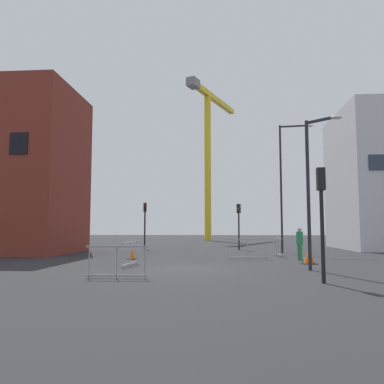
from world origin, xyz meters
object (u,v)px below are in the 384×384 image
Objects in this scene: construction_crane at (208,140)px; traffic_light_island at (321,204)px; streetlamp_short at (312,179)px; traffic_cone_on_verge at (309,257)px; traffic_cone_orange at (132,255)px; traffic_light_median at (145,218)px; pedestrian_walking at (300,241)px; streetlamp_tall at (285,177)px; traffic_light_near at (239,219)px.

traffic_light_island is (5.02, -41.30, -11.35)m from construction_crane.
traffic_cone_on_verge is (0.43, 3.06, -3.28)m from streetlamp_short.
streetlamp_short is at bearing 81.34° from traffic_light_island.
construction_crane is at bearing 84.88° from traffic_cone_orange.
pedestrian_walking is at bearing -44.36° from traffic_light_median.
traffic_cone_on_verge is at bearing -88.08° from pedestrian_walking.
construction_crane is 2.38× the size of streetlamp_tall.
construction_crane is 5.69× the size of traffic_light_median.
construction_crane is at bearing 99.81° from traffic_cone_on_verge.
construction_crane is 40.48× the size of traffic_cone_orange.
construction_crane is at bearing 96.93° from traffic_light_island.
traffic_light_island reaches higher than pedestrian_walking.
traffic_light_island is 6.85× the size of traffic_cone_orange.
traffic_light_median reaches higher than traffic_cone_orange.
traffic_light_near is (3.17, -23.06, -11.35)m from construction_crane.
streetlamp_tall reaches higher than pedestrian_walking.
traffic_light_median is 5.27× the size of traffic_cone_on_verge.
streetlamp_short is 1.65× the size of traffic_light_median.
traffic_cone_orange is at bearing -95.12° from construction_crane.
pedestrian_walking is (0.91, 8.53, -1.40)m from traffic_light_island.
traffic_light_median is at bearing 130.84° from traffic_cone_on_verge.
construction_crane is 39.45m from streetlamp_short.
traffic_light_near is 10.19m from pedestrian_walking.
streetlamp_short is at bearing -80.72° from traffic_light_near.
traffic_light_median is at bearing 123.32° from streetlamp_short.
construction_crane is 25.84m from traffic_light_median.
pedestrian_walking reaches higher than traffic_cone_on_verge.
pedestrian_walking is at bearing 83.92° from traffic_light_island.
streetlamp_tall is 7.49m from pedestrian_walking.
construction_crane reaches higher than traffic_cone_orange.
construction_crane is 25.90m from traffic_light_near.
pedestrian_walking reaches higher than traffic_cone_orange.
traffic_cone_orange is at bearing -122.64° from traffic_light_near.
construction_crane is at bearing 97.83° from traffic_light_near.
traffic_light_median is 15.71m from traffic_cone_on_verge.
pedestrian_walking is 2.45× the size of traffic_cone_on_verge.
traffic_light_island is (-0.55, -3.59, -1.21)m from streetlamp_short.
construction_crane is at bearing 100.25° from pedestrian_walking.
traffic_light_island is 8.69m from pedestrian_walking.
traffic_light_median is at bearing 135.64° from pedestrian_walking.
traffic_cone_on_verge is at bearing -91.46° from streetlamp_tall.
streetlamp_tall is 11.97m from traffic_cone_orange.
pedestrian_walking is at bearing -1.32° from traffic_cone_orange.
streetlamp_short is 11.74× the size of traffic_cone_orange.
traffic_light_near is at bearing 131.10° from streetlamp_tall.
streetlamp_tall is 1.45× the size of streetlamp_short.
streetlamp_tall reaches higher than traffic_cone_orange.
streetlamp_short is at bearing -81.61° from construction_crane.
traffic_light_island is at bearing -84.21° from traffic_light_near.
construction_crane reaches higher than streetlamp_tall.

